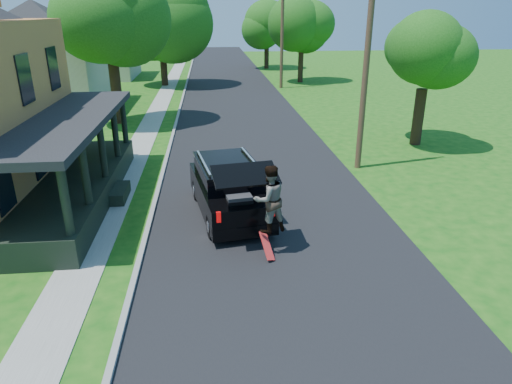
{
  "coord_description": "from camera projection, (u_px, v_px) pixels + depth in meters",
  "views": [
    {
      "loc": [
        -1.94,
        -10.03,
        6.52
      ],
      "look_at": [
        -0.62,
        3.0,
        1.28
      ],
      "focal_mm": 32.0,
      "sensor_mm": 36.0,
      "label": 1
    }
  ],
  "objects": [
    {
      "name": "tree_right_mid",
      "position": [
        302.0,
        26.0,
        42.47
      ],
      "size": [
        5.35,
        5.28,
        7.96
      ],
      "rotation": [
        0.0,
        0.0,
        -0.03
      ],
      "color": "black",
      "rests_on": "ground"
    },
    {
      "name": "neighbor_house_mid",
      "position": [
        38.0,
        46.0,
        31.21
      ],
      "size": [
        12.78,
        12.78,
        8.3
      ],
      "color": "beige",
      "rests_on": "ground"
    },
    {
      "name": "skateboard",
      "position": [
        267.0,
        247.0,
        12.84
      ],
      "size": [
        0.39,
        0.84,
        0.62
      ],
      "rotation": [
        0.0,
        0.0,
        0.42
      ],
      "color": "#B2110F",
      "rests_on": "ground"
    },
    {
      "name": "street",
      "position": [
        239.0,
        115.0,
        30.34
      ],
      "size": [
        8.0,
        120.0,
        0.02
      ],
      "primitive_type": "cube",
      "color": "black",
      "rests_on": "ground"
    },
    {
      "name": "sidewalk",
      "position": [
        154.0,
        117.0,
        29.82
      ],
      "size": [
        1.3,
        120.0,
        0.03
      ],
      "primitive_type": "cube",
      "color": "gray",
      "rests_on": "ground"
    },
    {
      "name": "tree_left_far",
      "position": [
        159.0,
        14.0,
        40.04
      ],
      "size": [
        8.08,
        7.88,
        9.84
      ],
      "rotation": [
        0.0,
        0.0,
        0.24
      ],
      "color": "black",
      "rests_on": "ground"
    },
    {
      "name": "tree_left_mid",
      "position": [
        107.0,
        16.0,
        26.06
      ],
      "size": [
        6.34,
        5.96,
        9.11
      ],
      "rotation": [
        0.0,
        0.0,
        0.16
      ],
      "color": "black",
      "rests_on": "ground"
    },
    {
      "name": "utility_pole_near",
      "position": [
        368.0,
        48.0,
        18.4
      ],
      "size": [
        1.56,
        0.56,
        9.89
      ],
      "rotation": [
        0.0,
        0.0,
        0.28
      ],
      "color": "#503325",
      "rests_on": "ground"
    },
    {
      "name": "front_walk",
      "position": [
        4.0,
        203.0,
        16.52
      ],
      "size": [
        6.5,
        1.2,
        0.03
      ],
      "primitive_type": "cube",
      "color": "gray",
      "rests_on": "ground"
    },
    {
      "name": "ground",
      "position": [
        291.0,
        279.0,
        11.87
      ],
      "size": [
        140.0,
        140.0,
        0.0
      ],
      "primitive_type": "plane",
      "color": "#115210",
      "rests_on": "ground"
    },
    {
      "name": "curb",
      "position": [
        178.0,
        117.0,
        29.96
      ],
      "size": [
        0.15,
        120.0,
        0.12
      ],
      "primitive_type": "cube",
      "color": "gray",
      "rests_on": "ground"
    },
    {
      "name": "tree_right_far",
      "position": [
        266.0,
        25.0,
        52.89
      ],
      "size": [
        6.34,
        6.04,
        7.61
      ],
      "rotation": [
        0.0,
        0.0,
        0.32
      ],
      "color": "black",
      "rests_on": "ground"
    },
    {
      "name": "black_suv",
      "position": [
        229.0,
        189.0,
        15.33
      ],
      "size": [
        2.75,
        5.46,
        2.43
      ],
      "rotation": [
        0.0,
        0.0,
        0.16
      ],
      "color": "black",
      "rests_on": "ground"
    },
    {
      "name": "utility_pole_far",
      "position": [
        282.0,
        31.0,
        39.21
      ],
      "size": [
        1.69,
        0.63,
        9.31
      ],
      "rotation": [
        0.0,
        0.0,
        -0.3
      ],
      "color": "#503325",
      "rests_on": "ground"
    },
    {
      "name": "neighbor_house_far",
      "position": [
        92.0,
        35.0,
        45.99
      ],
      "size": [
        12.78,
        12.78,
        8.3
      ],
      "color": "beige",
      "rests_on": "ground"
    },
    {
      "name": "tree_right_near",
      "position": [
        426.0,
        53.0,
        22.16
      ],
      "size": [
        5.35,
        4.93,
        6.85
      ],
      "rotation": [
        0.0,
        0.0,
        0.26
      ],
      "color": "black",
      "rests_on": "ground"
    },
    {
      "name": "skateboarder",
      "position": [
        269.0,
        199.0,
        12.6
      ],
      "size": [
        1.15,
        1.03,
        1.95
      ],
      "rotation": [
        0.0,
        0.0,
        3.51
      ],
      "color": "black",
      "rests_on": "ground"
    }
  ]
}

